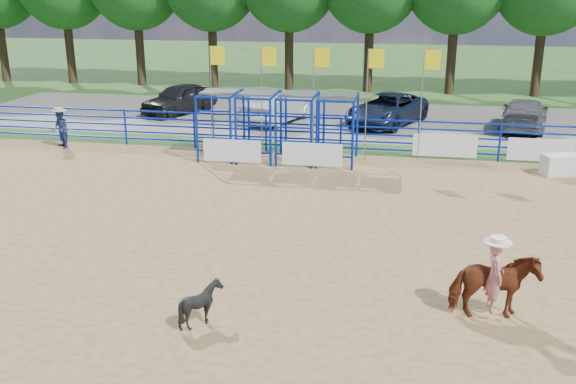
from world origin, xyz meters
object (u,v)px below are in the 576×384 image
object	(u,v)px
calf	(201,303)
spectator_cowboy	(61,128)
horse_and_rider	(494,279)
car_a	(180,98)
car_b	(280,106)
car_d	(524,114)
car_c	(387,109)
announcer_table	(562,165)

from	to	relation	value
calf	spectator_cowboy	size ratio (longest dim) A/B	0.55
horse_and_rider	car_a	size ratio (longest dim) A/B	0.55
car_a	car_b	bearing A→B (deg)	10.40
calf	car_d	size ratio (longest dim) A/B	0.18
horse_and_rider	calf	world-z (taller)	horse_and_rider
spectator_cowboy	car_b	bearing A→B (deg)	41.29
calf	car_a	xyz separation A→B (m)	(-7.84, 20.75, 0.31)
spectator_cowboy	car_a	xyz separation A→B (m)	(2.23, 8.01, -0.07)
horse_and_rider	car_c	distance (m)	18.79
car_b	car_d	distance (m)	11.44
horse_and_rider	car_d	xyz separation A→B (m)	(3.49, 18.66, -0.17)
calf	announcer_table	bearing A→B (deg)	-44.39
calf	car_c	distance (m)	20.07
car_d	horse_and_rider	bearing A→B (deg)	91.54
calf	car_a	size ratio (longest dim) A/B	0.20
announcer_table	spectator_cowboy	size ratio (longest dim) A/B	0.84
announcer_table	car_a	world-z (taller)	car_a
announcer_table	car_a	distance (m)	19.07
horse_and_rider	spectator_cowboy	distance (m)	19.45
horse_and_rider	car_c	size ratio (longest dim) A/B	0.47
announcer_table	car_d	xyz separation A→B (m)	(-0.11, 7.64, 0.33)
calf	car_c	bearing A→B (deg)	-15.64
announcer_table	car_b	distance (m)	13.64
car_c	car_d	bearing A→B (deg)	23.68
announcer_table	horse_and_rider	xyz separation A→B (m)	(-3.60, -11.02, 0.49)
car_b	car_d	world-z (taller)	car_b
announcer_table	calf	distance (m)	15.39
announcer_table	car_d	bearing A→B (deg)	90.83
announcer_table	car_a	xyz separation A→B (m)	(-17.09, 8.45, 0.39)
announcer_table	calf	bearing A→B (deg)	-126.93
car_d	car_a	bearing A→B (deg)	9.42
announcer_table	car_c	bearing A→B (deg)	130.22
announcer_table	car_a	size ratio (longest dim) A/B	0.31
horse_and_rider	spectator_cowboy	size ratio (longest dim) A/B	1.53
horse_and_rider	car_a	distance (m)	23.68
announcer_table	car_b	bearing A→B (deg)	147.82
car_a	car_c	xyz separation A→B (m)	(10.70, -0.89, -0.03)
car_b	announcer_table	bearing A→B (deg)	166.28
announcer_table	calf	size ratio (longest dim) A/B	1.53
horse_and_rider	calf	size ratio (longest dim) A/B	2.78
calf	spectator_cowboy	xyz separation A→B (m)	(-10.07, 12.74, 0.38)
car_a	calf	bearing A→B (deg)	-46.86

